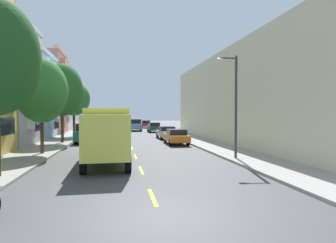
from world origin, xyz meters
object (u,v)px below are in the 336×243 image
parked_hatchback_forest (154,127)px  parked_sedan_burgundy (95,129)px  street_tree_second (42,91)px  parked_suv_teal (86,133)px  street_lamp (234,98)px  parked_wagon_red (146,124)px  moving_sky_sedan (135,125)px  street_tree_third (62,90)px  delivery_box_truck (107,132)px  parked_sedan_silver (166,132)px  parked_hatchback_champagne (97,127)px  parked_sedan_black (100,125)px  parked_sedan_orange (176,136)px  street_tree_farthest (74,99)px  parked_sedan_white (89,132)px

parked_hatchback_forest → parked_sedan_burgundy: 9.58m
street_tree_second → parked_suv_teal: street_tree_second is taller
street_lamp → parked_wagon_red: 42.57m
street_lamp → moving_sky_sedan: bearing=97.2°
street_tree_third → parked_sedan_burgundy: (2.15, 12.00, -4.41)m
delivery_box_truck → parked_hatchback_forest: size_ratio=2.01×
parked_sedan_burgundy → parked_sedan_silver: bearing=-43.3°
parked_wagon_red → street_tree_third: bearing=-109.8°
street_lamp → parked_hatchback_champagne: size_ratio=1.58×
parked_sedan_black → parked_sedan_burgundy: size_ratio=1.00×
moving_sky_sedan → street_lamp: bearing=-82.8°
parked_hatchback_forest → parked_sedan_orange: 18.38m
street_tree_farthest → parked_sedan_black: (2.06, 18.30, -3.95)m
parked_hatchback_champagne → parked_sedan_burgundy: size_ratio=0.89×
parked_sedan_silver → parked_sedan_white: bearing=165.0°
parked_sedan_white → parked_sedan_orange: bearing=-44.5°
parked_hatchback_champagne → parked_sedan_burgundy: bearing=-89.3°
street_lamp → parked_sedan_burgundy: street_lamp is taller
delivery_box_truck → parked_wagon_red: 42.60m
parked_hatchback_forest → parked_sedan_burgundy: (-8.69, -4.05, -0.01)m
parked_suv_teal → parked_hatchback_forest: 17.64m
street_lamp → parked_sedan_orange: (-1.66, 9.93, -3.10)m
parked_suv_teal → parked_sedan_white: bearing=92.0°
parked_suv_teal → parked_wagon_red: size_ratio=1.02×
parked_hatchback_champagne → parked_sedan_orange: (8.60, -20.05, -0.01)m
street_tree_farthest → parked_sedan_black: 18.84m
parked_hatchback_forest → street_tree_farthest: bearing=-142.9°
parked_sedan_silver → parked_sedan_burgundy: (-8.62, 8.13, 0.00)m
parked_sedan_white → parked_hatchback_forest: (8.88, 9.82, 0.01)m
parked_sedan_black → delivery_box_truck: bearing=-86.2°
street_tree_second → moving_sky_sedan: 29.50m
parked_sedan_white → parked_sedan_black: 19.92m
street_tree_farthest → delivery_box_truck: bearing=-76.9°
street_tree_farthest → parked_hatchback_forest: size_ratio=1.66×
delivery_box_truck → parked_sedan_black: delivery_box_truck is taller
street_tree_farthest → parked_sedan_orange: 15.27m
street_lamp → moving_sky_sedan: street_lamp is taller
parked_hatchback_forest → moving_sky_sedan: bearing=121.9°
parked_sedan_orange → moving_sky_sedan: 22.75m
street_tree_second → parked_sedan_black: 34.26m
street_tree_third → parked_sedan_silver: bearing=19.8°
street_tree_third → parked_wagon_red: size_ratio=1.59×
street_tree_third → parked_sedan_burgundy: 12.96m
parked_hatchback_champagne → parked_sedan_orange: 21.82m
parked_hatchback_forest → parked_sedan_silver: size_ratio=0.89×
parked_suv_teal → parked_sedan_silver: size_ratio=1.06×
street_lamp → parked_wagon_red: size_ratio=1.34×
street_lamp → parked_sedan_white: (-10.38, 18.49, -3.10)m
delivery_box_truck → parked_sedan_black: size_ratio=1.79×
parked_suv_teal → parked_sedan_burgundy: size_ratio=1.07×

